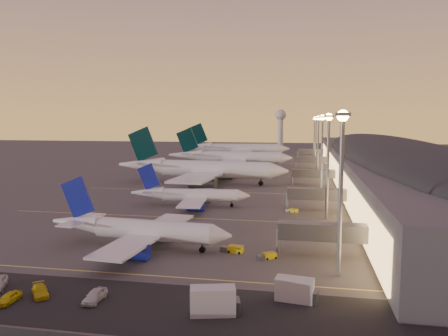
% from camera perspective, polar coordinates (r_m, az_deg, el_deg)
% --- Properties ---
extents(ground, '(700.00, 700.00, 0.00)m').
position_cam_1_polar(ground, '(114.93, -5.12, -5.92)').
color(ground, '#464341').
extents(airliner_narrow_south, '(37.34, 33.46, 13.33)m').
position_cam_1_polar(airliner_narrow_south, '(85.86, -11.16, -7.90)').
color(airliner_narrow_south, silver).
rests_on(airliner_narrow_south, ground).
extents(airliner_narrow_north, '(34.01, 30.51, 12.14)m').
position_cam_1_polar(airliner_narrow_north, '(123.56, -4.44, -3.56)').
color(airliner_narrow_north, silver).
rests_on(airliner_narrow_north, ground).
extents(airliner_wide_near, '(67.62, 61.72, 21.63)m').
position_cam_1_polar(airliner_wide_near, '(166.47, -3.11, -0.13)').
color(airliner_wide_near, silver).
rests_on(airliner_wide_near, ground).
extents(airliner_wide_mid, '(63.18, 57.43, 20.25)m').
position_cam_1_polar(airliner_wide_mid, '(221.02, 0.76, 1.40)').
color(airliner_wide_mid, silver).
rests_on(airliner_wide_mid, ground).
extents(airliner_wide_far, '(68.91, 63.31, 22.05)m').
position_cam_1_polar(airliner_wide_far, '(278.00, 1.50, 2.53)').
color(airliner_wide_far, silver).
rests_on(airliner_wide_far, ground).
extents(terminal_building, '(56.35, 255.00, 17.46)m').
position_cam_1_polar(terminal_building, '(183.90, 20.32, 1.11)').
color(terminal_building, '#4D4C52').
rests_on(terminal_building, ground).
extents(light_masts, '(2.20, 217.20, 25.90)m').
position_cam_1_polar(light_masts, '(173.29, 12.39, 3.97)').
color(light_masts, slate).
rests_on(light_masts, ground).
extents(radar_tower, '(9.00, 9.00, 32.50)m').
position_cam_1_polar(radar_tower, '(368.65, 7.40, 5.95)').
color(radar_tower, silver).
rests_on(radar_tower, ground).
extents(service_lane, '(260.00, 16.00, 0.01)m').
position_cam_1_polar(service_lane, '(65.13, -19.08, -16.04)').
color(service_lane, black).
rests_on(service_lane, ground).
extents(lane_markings, '(90.00, 180.36, 0.00)m').
position_cam_1_polar(lane_markings, '(153.15, -1.08, -2.79)').
color(lane_markings, '#D8C659').
rests_on(lane_markings, ground).
extents(baggage_tug_a, '(4.43, 2.51, 1.25)m').
position_cam_1_polar(baggage_tug_a, '(82.03, 1.17, -10.55)').
color(baggage_tug_a, gold).
rests_on(baggage_tug_a, ground).
extents(baggage_tug_b, '(3.63, 3.07, 1.04)m').
position_cam_1_polar(baggage_tug_b, '(78.71, 5.68, -11.39)').
color(baggage_tug_b, gold).
rests_on(baggage_tug_b, ground).
extents(baggage_tug_c, '(3.40, 2.76, 0.96)m').
position_cam_1_polar(baggage_tug_c, '(117.23, 8.89, -5.51)').
color(baggage_tug_c, gold).
rests_on(baggage_tug_c, ground).
extents(catering_truck_a, '(6.64, 3.79, 3.52)m').
position_cam_1_polar(catering_truck_a, '(57.38, -1.11, -17.05)').
color(catering_truck_a, silver).
rests_on(catering_truck_a, ground).
extents(catering_truck_b, '(5.86, 2.95, 3.15)m').
position_cam_1_polar(catering_truck_b, '(61.95, 9.49, -15.49)').
color(catering_truck_b, silver).
rests_on(catering_truck_b, ground).
extents(service_van_b, '(4.51, 4.93, 1.39)m').
position_cam_1_polar(service_van_b, '(68.07, -22.89, -14.57)').
color(service_van_b, gold).
rests_on(service_van_b, ground).
extents(service_van_c, '(1.91, 4.72, 1.61)m').
position_cam_1_polar(service_van_c, '(63.73, -16.52, -15.68)').
color(service_van_c, silver).
rests_on(service_van_c, ground).
extents(service_van_d, '(1.71, 4.12, 1.40)m').
position_cam_1_polar(service_van_d, '(67.33, -26.30, -14.97)').
color(service_van_d, gold).
rests_on(service_van_d, ground).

